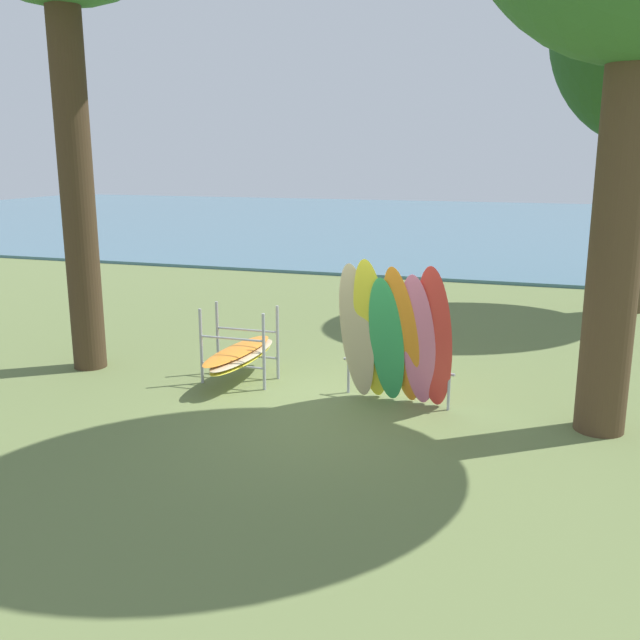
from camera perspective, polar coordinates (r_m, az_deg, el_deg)
name	(u,v)px	position (r m, az deg, el deg)	size (l,w,h in m)	color
ground_plane	(348,412)	(10.32, 2.31, -7.51)	(80.00, 80.00, 0.00)	olive
lake_water	(497,225)	(38.88, 14.18, 7.54)	(80.00, 36.00, 0.10)	#477084
leaning_board_pile	(394,337)	(10.26, 6.08, -1.42)	(1.78, 0.92, 2.26)	#C6B289
board_storage_rack	(241,354)	(11.63, -6.47, -2.73)	(1.15, 2.13, 1.25)	#9EA0A5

